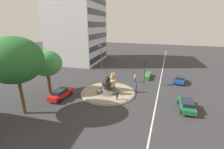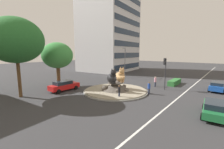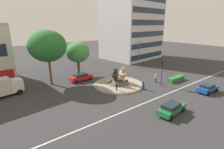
{
  "view_description": "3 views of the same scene",
  "coord_description": "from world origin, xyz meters",
  "px_view_note": "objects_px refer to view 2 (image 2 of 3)",
  "views": [
    {
      "loc": [
        -23.96,
        -9.45,
        11.77
      ],
      "look_at": [
        1.64,
        -0.14,
        3.04
      ],
      "focal_mm": 24.88,
      "sensor_mm": 36.0,
      "label": 1
    },
    {
      "loc": [
        -18.11,
        -13.74,
        6.06
      ],
      "look_at": [
        0.06,
        0.74,
        2.61
      ],
      "focal_mm": 24.26,
      "sensor_mm": 36.0,
      "label": 2
    },
    {
      "loc": [
        -20.0,
        -23.83,
        11.56
      ],
      "look_at": [
        -1.72,
        -0.15,
        2.5
      ],
      "focal_mm": 27.01,
      "sensor_mm": 36.0,
      "label": 3
    }
  ],
  "objects_px": {
    "traffic_light_mast": "(165,67)",
    "hatchback_near_shophouse": "(218,86)",
    "broadleaf_tree_behind_island": "(57,56)",
    "cat_statue_black": "(112,78)",
    "streetlight_arm": "(125,60)",
    "office_tower": "(109,29)",
    "pedestrian_black_shirt": "(119,91)",
    "parked_car_right": "(214,108)",
    "pedestrian_blue_shirt": "(149,88)",
    "sedan_on_far_lane": "(64,86)",
    "pedestrian_pink_shirt": "(155,81)",
    "second_tree_near_tower": "(16,40)",
    "cat_statue_calico": "(120,76)"
  },
  "relations": [
    {
      "from": "pedestrian_blue_shirt",
      "to": "pedestrian_black_shirt",
      "type": "distance_m",
      "value": 4.91
    },
    {
      "from": "cat_statue_black",
      "to": "streetlight_arm",
      "type": "relative_size",
      "value": 0.33
    },
    {
      "from": "traffic_light_mast",
      "to": "hatchback_near_shophouse",
      "type": "distance_m",
      "value": 8.57
    },
    {
      "from": "pedestrian_black_shirt",
      "to": "parked_car_right",
      "type": "bearing_deg",
      "value": -178.93
    },
    {
      "from": "broadleaf_tree_behind_island",
      "to": "cat_statue_black",
      "type": "bearing_deg",
      "value": -76.0
    },
    {
      "from": "cat_statue_black",
      "to": "sedan_on_far_lane",
      "type": "relative_size",
      "value": 0.49
    },
    {
      "from": "hatchback_near_shophouse",
      "to": "office_tower",
      "type": "bearing_deg",
      "value": 73.68
    },
    {
      "from": "cat_statue_black",
      "to": "second_tree_near_tower",
      "type": "relative_size",
      "value": 0.22
    },
    {
      "from": "office_tower",
      "to": "broadleaf_tree_behind_island",
      "type": "height_order",
      "value": "office_tower"
    },
    {
      "from": "office_tower",
      "to": "streetlight_arm",
      "type": "relative_size",
      "value": 3.83
    },
    {
      "from": "traffic_light_mast",
      "to": "sedan_on_far_lane",
      "type": "height_order",
      "value": "traffic_light_mast"
    },
    {
      "from": "traffic_light_mast",
      "to": "office_tower",
      "type": "distance_m",
      "value": 30.16
    },
    {
      "from": "cat_statue_black",
      "to": "hatchback_near_shophouse",
      "type": "xyz_separation_m",
      "value": [
        10.96,
        -12.24,
        -1.52
      ]
    },
    {
      "from": "hatchback_near_shophouse",
      "to": "parked_car_right",
      "type": "height_order",
      "value": "parked_car_right"
    },
    {
      "from": "office_tower",
      "to": "pedestrian_blue_shirt",
      "type": "height_order",
      "value": "office_tower"
    },
    {
      "from": "pedestrian_blue_shirt",
      "to": "hatchback_near_shophouse",
      "type": "bearing_deg",
      "value": 19.47
    },
    {
      "from": "cat_statue_calico",
      "to": "traffic_light_mast",
      "type": "distance_m",
      "value": 7.35
    },
    {
      "from": "pedestrian_black_shirt",
      "to": "streetlight_arm",
      "type": "bearing_deg",
      "value": -63.16
    },
    {
      "from": "streetlight_arm",
      "to": "sedan_on_far_lane",
      "type": "distance_m",
      "value": 17.41
    },
    {
      "from": "office_tower",
      "to": "broadleaf_tree_behind_island",
      "type": "relative_size",
      "value": 3.51
    },
    {
      "from": "streetlight_arm",
      "to": "pedestrian_blue_shirt",
      "type": "height_order",
      "value": "streetlight_arm"
    },
    {
      "from": "traffic_light_mast",
      "to": "second_tree_near_tower",
      "type": "distance_m",
      "value": 21.68
    },
    {
      "from": "broadleaf_tree_behind_island",
      "to": "office_tower",
      "type": "bearing_deg",
      "value": 19.44
    },
    {
      "from": "office_tower",
      "to": "second_tree_near_tower",
      "type": "bearing_deg",
      "value": -167.99
    },
    {
      "from": "cat_statue_calico",
      "to": "sedan_on_far_lane",
      "type": "distance_m",
      "value": 9.0
    },
    {
      "from": "traffic_light_mast",
      "to": "streetlight_arm",
      "type": "xyz_separation_m",
      "value": [
        6.5,
        12.12,
        0.42
      ]
    },
    {
      "from": "cat_statue_calico",
      "to": "hatchback_near_shophouse",
      "type": "xyz_separation_m",
      "value": [
        9.2,
        -12.0,
        -1.56
      ]
    },
    {
      "from": "second_tree_near_tower",
      "to": "pedestrian_blue_shirt",
      "type": "xyz_separation_m",
      "value": [
        12.16,
        -13.11,
        -6.61
      ]
    },
    {
      "from": "cat_statue_black",
      "to": "pedestrian_pink_shirt",
      "type": "relative_size",
      "value": 1.28
    },
    {
      "from": "cat_statue_black",
      "to": "streetlight_arm",
      "type": "xyz_separation_m",
      "value": [
        13.41,
        6.83,
        1.84
      ]
    },
    {
      "from": "pedestrian_pink_shirt",
      "to": "pedestrian_black_shirt",
      "type": "xyz_separation_m",
      "value": [
        -9.62,
        0.89,
        0.03
      ]
    },
    {
      "from": "office_tower",
      "to": "pedestrian_black_shirt",
      "type": "bearing_deg",
      "value": -144.21
    },
    {
      "from": "second_tree_near_tower",
      "to": "hatchback_near_shophouse",
      "type": "relative_size",
      "value": 2.5
    },
    {
      "from": "second_tree_near_tower",
      "to": "pedestrian_blue_shirt",
      "type": "height_order",
      "value": "second_tree_near_tower"
    },
    {
      "from": "traffic_light_mast",
      "to": "pedestrian_pink_shirt",
      "type": "xyz_separation_m",
      "value": [
        1.11,
        1.95,
        -2.78
      ]
    },
    {
      "from": "cat_statue_calico",
      "to": "pedestrian_pink_shirt",
      "type": "distance_m",
      "value": 7.13
    },
    {
      "from": "pedestrian_blue_shirt",
      "to": "sedan_on_far_lane",
      "type": "distance_m",
      "value": 13.08
    },
    {
      "from": "office_tower",
      "to": "sedan_on_far_lane",
      "type": "distance_m",
      "value": 31.23
    },
    {
      "from": "parked_car_right",
      "to": "second_tree_near_tower",
      "type": "bearing_deg",
      "value": 107.48
    },
    {
      "from": "pedestrian_pink_shirt",
      "to": "pedestrian_black_shirt",
      "type": "bearing_deg",
      "value": 87.03
    },
    {
      "from": "cat_statue_calico",
      "to": "parked_car_right",
      "type": "distance_m",
      "value": 12.78
    },
    {
      "from": "traffic_light_mast",
      "to": "pedestrian_blue_shirt",
      "type": "xyz_separation_m",
      "value": [
        -4.08,
        0.73,
        -2.79
      ]
    },
    {
      "from": "office_tower",
      "to": "broadleaf_tree_behind_island",
      "type": "distance_m",
      "value": 27.41
    },
    {
      "from": "broadleaf_tree_behind_island",
      "to": "streetlight_arm",
      "type": "height_order",
      "value": "broadleaf_tree_behind_island"
    },
    {
      "from": "broadleaf_tree_behind_island",
      "to": "hatchback_near_shophouse",
      "type": "relative_size",
      "value": 1.83
    },
    {
      "from": "broadleaf_tree_behind_island",
      "to": "second_tree_near_tower",
      "type": "distance_m",
      "value": 7.29
    },
    {
      "from": "broadleaf_tree_behind_island",
      "to": "pedestrian_pink_shirt",
      "type": "height_order",
      "value": "broadleaf_tree_behind_island"
    },
    {
      "from": "traffic_light_mast",
      "to": "pedestrian_pink_shirt",
      "type": "distance_m",
      "value": 3.57
    },
    {
      "from": "traffic_light_mast",
      "to": "second_tree_near_tower",
      "type": "xyz_separation_m",
      "value": [
        -16.24,
        13.84,
        3.82
      ]
    },
    {
      "from": "office_tower",
      "to": "sedan_on_far_lane",
      "type": "xyz_separation_m",
      "value": [
        -25.86,
        -12.01,
        -12.75
      ]
    }
  ]
}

